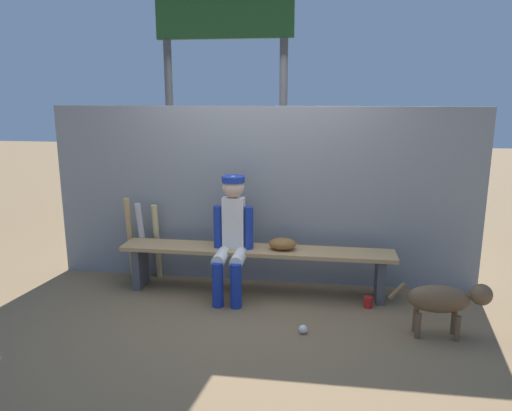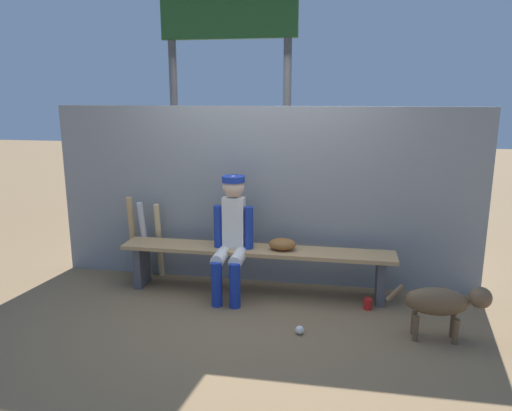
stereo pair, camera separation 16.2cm
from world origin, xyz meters
TOP-DOWN VIEW (x-y plane):
  - ground_plane at (0.00, 0.00)m, footprint 30.00×30.00m
  - chainlink_fence at (0.00, 0.36)m, footprint 4.58×0.03m
  - dugout_bench at (0.00, 0.00)m, footprint 2.81×0.36m
  - player_seated at (-0.23, -0.11)m, footprint 0.41×0.55m
  - baseball_glove at (0.27, 0.00)m, footprint 0.28×0.20m
  - bat_wood_natural at (-1.15, 0.27)m, footprint 0.06×0.15m
  - bat_aluminum_silver at (-1.30, 0.21)m, footprint 0.09×0.20m
  - bat_wood_tan at (-1.44, 0.22)m, footprint 0.08×0.18m
  - baseball at (0.53, -0.81)m, footprint 0.07×0.07m
  - cup_on_ground at (1.13, -0.20)m, footprint 0.08×0.08m
  - cup_on_bench at (-0.08, 0.01)m, footprint 0.08×0.08m
  - scoreboard at (-0.53, 1.38)m, footprint 1.96×0.27m
  - dog at (1.72, -0.69)m, footprint 0.84×0.20m

SIDE VIEW (x-z plane):
  - ground_plane at x=0.00m, z-range 0.00..0.00m
  - baseball at x=0.53m, z-range 0.00..0.07m
  - cup_on_ground at x=1.13m, z-range 0.00..0.11m
  - dog at x=1.72m, z-range 0.09..0.58m
  - dugout_bench at x=0.00m, z-range 0.14..0.63m
  - bat_wood_natural at x=-1.15m, z-range 0.00..0.85m
  - bat_aluminum_silver at x=-1.30m, z-range 0.00..0.88m
  - bat_wood_tan at x=-1.44m, z-range 0.00..0.93m
  - cup_on_bench at x=-0.08m, z-range 0.49..0.60m
  - baseball_glove at x=0.27m, z-range 0.49..0.61m
  - player_seated at x=-0.23m, z-range 0.06..1.29m
  - chainlink_fence at x=0.00m, z-range 0.00..1.91m
  - scoreboard at x=-0.53m, z-range 0.74..4.55m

